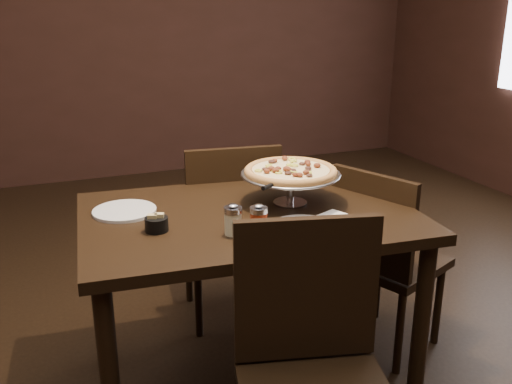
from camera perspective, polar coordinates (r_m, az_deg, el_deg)
name	(u,v)px	position (r m, az deg, el deg)	size (l,w,h in m)	color
room	(276,58)	(2.08, 2.04, 13.22)	(6.04, 7.04, 2.84)	black
dining_table	(249,237)	(2.28, -0.70, -4.54)	(1.37, 0.97, 0.81)	black
pizza_stand	(291,172)	(2.30, 3.48, 2.05)	(0.41, 0.41, 0.17)	#B2B2B9
parmesan_shaker	(233,220)	(2.01, -2.30, -2.80)	(0.07, 0.07, 0.11)	beige
pepper_flake_shaker	(259,220)	(2.02, 0.27, -2.79)	(0.06, 0.06, 0.11)	maroon
packet_caddy	(156,224)	(2.08, -9.92, -3.14)	(0.08, 0.08, 0.07)	black
napkin_stack	(336,220)	(2.16, 7.97, -2.75)	(0.14, 0.14, 0.01)	white
plate_left	(124,211)	(2.29, -13.02, -1.86)	(0.25, 0.25, 0.01)	silver
plate_near	(303,228)	(2.07, 4.73, -3.62)	(0.25, 0.25, 0.01)	silver
serving_spatula	(271,186)	(2.13, 1.50, 0.62)	(0.14, 0.14, 0.02)	#B2B2B9
chair_far	(229,227)	(2.85, -2.67, -3.53)	(0.51, 0.51, 0.96)	black
chair_near	(314,370)	(1.82, 5.80, -17.27)	(0.55, 0.55, 0.98)	black
chair_side	(384,254)	(2.69, 12.64, -6.11)	(0.55, 0.55, 0.91)	black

